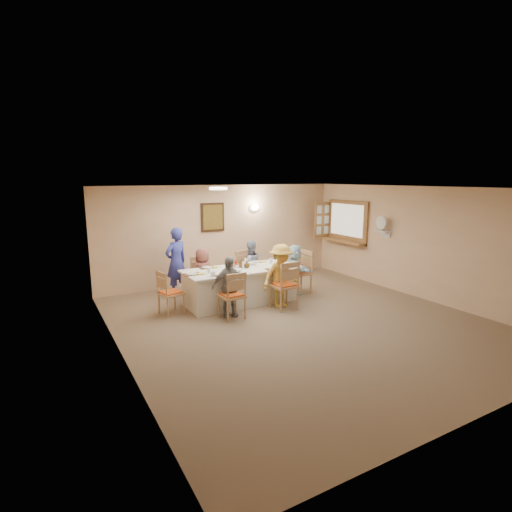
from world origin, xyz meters
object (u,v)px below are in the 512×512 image
chair_front_left (232,295)px  diner_front_right (281,276)px  dining_table (241,286)px  diner_right_end (295,269)px  condiment_ketchup (236,264)px  desk_fan (382,225)px  chair_back_right (248,271)px  diner_back_left (203,273)px  diner_front_left (229,287)px  chair_back_left (201,278)px  caregiver (176,262)px  serving_hatch (347,222)px  diner_back_right (250,266)px  chair_front_right (284,285)px  chair_left_end (171,292)px  chair_right_end (299,272)px

chair_front_left → diner_front_right: diner_front_right is taller
dining_table → diner_right_end: (1.42, 0.00, 0.20)m
dining_table → condiment_ketchup: (-0.10, 0.02, 0.49)m
desk_fan → chair_back_right: (-2.95, 1.38, -1.07)m
condiment_ketchup → diner_back_left: bearing=127.1°
desk_fan → diner_front_left: 4.26m
desk_fan → chair_back_right: 3.43m
chair_front_left → chair_back_right: bearing=-129.4°
chair_back_left → caregiver: caregiver is taller
serving_hatch → desk_fan: serving_hatch is taller
chair_front_left → diner_front_left: (0.00, 0.12, 0.13)m
diner_back_right → diner_front_right: (-0.00, -1.36, 0.06)m
chair_back_right → diner_right_end: (0.82, -0.80, 0.10)m
diner_front_right → diner_front_left: bearing=178.5°
serving_hatch → chair_front_right: (-3.06, -1.57, -0.99)m
desk_fan → diner_front_left: bearing=-178.7°
diner_front_left → chair_back_left: bearing=92.2°
desk_fan → chair_left_end: bearing=173.5°
chair_front_right → chair_right_end: chair_front_right is taller
desk_fan → caregiver: desk_fan is taller
diner_back_left → chair_left_end: bearing=27.9°
serving_hatch → caregiver: size_ratio=0.95×
desk_fan → chair_right_end: size_ratio=0.30×
serving_hatch → chair_right_end: size_ratio=1.49×
diner_back_left → condiment_ketchup: bearing=119.4°
desk_fan → diner_back_left: (-4.15, 1.26, -0.97)m
serving_hatch → caregiver: bearing=175.3°
serving_hatch → dining_table: serving_hatch is taller
desk_fan → diner_front_right: (-2.95, -0.10, -0.88)m
chair_back_left → diner_back_right: 1.22m
diner_back_left → diner_front_right: size_ratio=0.86×
desk_fan → diner_front_left: (-4.15, -0.10, -0.95)m
caregiver → condiment_ketchup: bearing=108.4°
chair_front_left → condiment_ketchup: bearing=-124.1°
desk_fan → diner_front_right: 3.08m
diner_front_right → condiment_ketchup: bearing=133.6°
chair_right_end → diner_front_right: bearing=-53.5°
chair_back_left → chair_front_right: chair_front_right is taller
chair_front_left → caregiver: 2.03m
diner_front_right → diner_right_end: bearing=38.2°
diner_front_left → serving_hatch: bearing=20.9°
diner_front_left → chair_front_left: bearing=-87.8°
chair_front_left → diner_back_left: bearing=-92.5°
diner_back_right → desk_fan: bearing=162.8°
desk_fan → chair_front_right: bearing=-175.8°
chair_front_right → diner_front_left: size_ratio=0.86×
serving_hatch → dining_table: (-3.66, -0.77, -1.12)m
diner_back_right → chair_back_right: bearing=-84.0°
diner_front_left → caregiver: caregiver is taller
chair_front_left → diner_right_end: 2.18m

